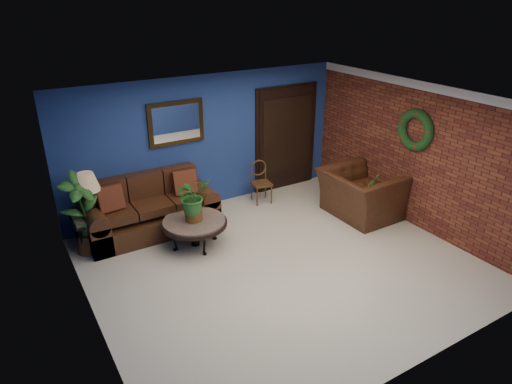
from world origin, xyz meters
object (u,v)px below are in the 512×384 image
coffee_table (194,223)px  armchair (360,194)px  end_table (93,222)px  table_lamp (87,189)px  sofa (150,213)px  side_chair (260,179)px

coffee_table → armchair: bearing=-10.6°
end_table → armchair: armchair is taller
coffee_table → table_lamp: size_ratio=1.56×
end_table → armchair: bearing=-17.7°
sofa → coffee_table: (0.45, -0.88, 0.08)m
sofa → side_chair: size_ratio=2.67×
table_lamp → armchair: table_lamp is taller
coffee_table → side_chair: (1.81, 0.91, 0.07)m
sofa → armchair: size_ratio=1.67×
sofa → side_chair: sofa is taller
table_lamp → armchair: bearing=-17.7°
table_lamp → side_chair: bearing=1.1°
coffee_table → armchair: 3.10m
coffee_table → side_chair: 2.03m
end_table → table_lamp: bearing=180.0°
sofa → end_table: 0.96m
table_lamp → armchair: 4.71m
sofa → side_chair: bearing=0.7°
coffee_table → end_table: 1.64m
sofa → coffee_table: bearing=-63.3°
sofa → table_lamp: table_lamp is taller
end_table → coffee_table: bearing=-31.2°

